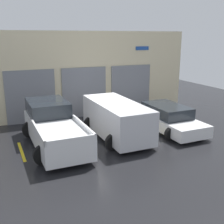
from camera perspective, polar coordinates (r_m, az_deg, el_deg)
ground_plane at (r=14.31m, az=-0.91°, el=-3.72°), size 28.00×28.00×0.00m
shophouse_building at (r=16.75m, az=-5.42°, el=7.50°), size 13.14×0.68×4.92m
pickup_truck at (r=12.55m, az=-11.80°, el=-2.90°), size 2.42×5.18×1.73m
sedan_white at (r=14.63m, az=11.16°, el=-1.19°), size 2.18×4.60×1.24m
sedan_side at (r=13.11m, az=0.88°, el=-1.33°), size 2.25×4.50×1.68m
parking_stripe_far_left at (r=12.34m, az=-17.90°, el=-7.63°), size 0.12×2.20×0.01m
parking_stripe_left at (r=12.89m, az=-5.00°, el=-5.93°), size 0.12×2.20×0.01m
parking_stripe_centre at (r=14.03m, az=6.25°, el=-4.18°), size 0.12×2.20×0.01m
parking_stripe_right at (r=15.62m, az=15.48°, el=-2.63°), size 0.12×2.20×0.01m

